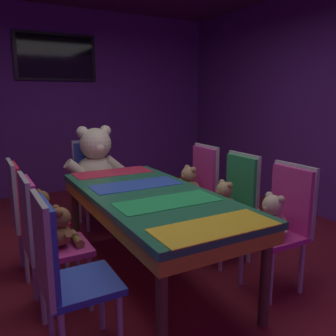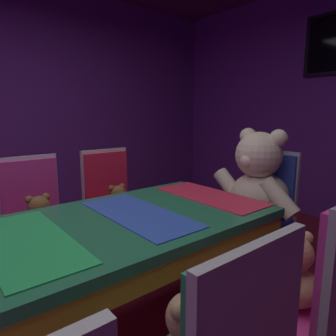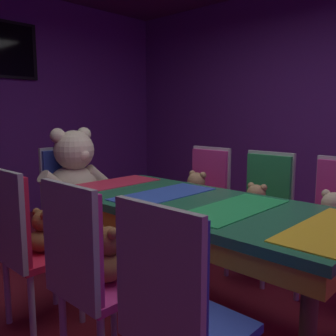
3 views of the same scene
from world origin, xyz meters
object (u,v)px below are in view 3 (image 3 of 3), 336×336
chair_left_0 (172,304)px  teddy_right_1 (255,205)px  banquet_table (196,214)px  king_teddy_bear (76,174)px  teddy_right_2 (196,192)px  throne_chair (66,189)px  chair_left_1 (85,263)px  teddy_right_0 (332,218)px  teddy_left_1 (110,257)px  chair_right_2 (206,190)px  chair_right_1 (265,200)px  teddy_left_2 (44,233)px  chair_left_2 (21,235)px

chair_left_0 → teddy_right_1: size_ratio=3.16×
banquet_table → king_teddy_bear: size_ratio=2.70×
teddy_right_2 → banquet_table: bearing=39.0°
throne_chair → chair_left_1: bearing=-28.5°
teddy_right_0 → king_teddy_bear: king_teddy_bear is taller
teddy_left_1 → chair_right_2: size_ratio=0.31×
chair_right_1 → teddy_right_1: size_ratio=3.16×
chair_right_1 → king_teddy_bear: king_teddy_bear is taller
banquet_table → teddy_right_1: teddy_right_1 is taller
chair_right_1 → chair_right_2: 0.60m
teddy_left_1 → king_teddy_bear: size_ratio=0.41×
chair_left_1 → chair_right_2: 1.83m
chair_left_0 → throne_chair: size_ratio=1.00×
chair_left_0 → chair_right_1: 1.81m
banquet_table → teddy_left_2: size_ratio=7.24×
banquet_table → teddy_right_1: size_ratio=6.49×
teddy_right_2 → king_teddy_bear: size_ratio=0.46×
banquet_table → teddy_right_2: bearing=39.0°
chair_left_1 → throne_chair: (0.86, 1.57, 0.00)m
banquet_table → chair_right_2: bearing=34.0°
chair_left_2 → teddy_left_2: size_ratio=3.53×
teddy_left_1 → king_teddy_bear: king_teddy_bear is taller
banquet_table → throne_chair: 1.54m
teddy_left_1 → throne_chair: size_ratio=0.31×
chair_left_0 → teddy_right_1: (1.57, 0.57, -0.01)m
chair_left_2 → throne_chair: size_ratio=1.00×
chair_left_2 → teddy_right_2: size_ratio=2.88×
teddy_right_1 → chair_left_0: bearing=19.8°
teddy_left_2 → chair_right_1: 1.70m
chair_left_2 → chair_right_2: 1.75m
teddy_left_2 → teddy_right_2: teddy_right_2 is taller
banquet_table → teddy_right_1: 0.72m
teddy_left_1 → teddy_left_2: size_ratio=1.10×
chair_left_1 → teddy_left_1: chair_left_1 is taller
teddy_left_1 → throne_chair: bearing=65.7°
king_teddy_bear → chair_left_1: bearing=-31.4°
teddy_right_0 → chair_right_1: bearing=-103.5°
chair_left_0 → throne_chair: bearing=68.2°
banquet_table → chair_right_2: (0.87, 0.59, -0.06)m
chair_left_0 → teddy_right_0: size_ratio=2.92×
chair_left_0 → chair_left_1: size_ratio=1.00×
teddy_right_1 → king_teddy_bear: (-0.72, 1.38, 0.17)m
chair_right_2 → teddy_left_1: bearing=21.3°
banquet_table → throne_chair: (0.00, 1.54, -0.06)m
banquet_table → chair_left_1: chair_left_1 is taller
chair_left_1 → teddy_right_2: bearing=21.3°
chair_right_2 → chair_right_1: bearing=89.2°
chair_left_2 → teddy_right_1: 1.70m
teddy_left_1 → chair_left_2: 0.63m
teddy_right_2 → chair_right_2: bearing=180.0°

